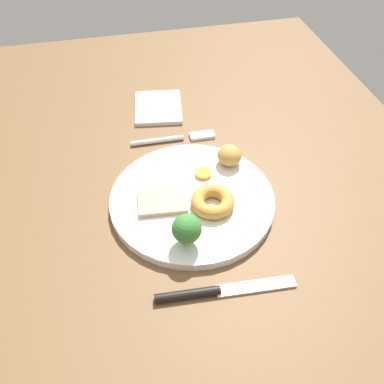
% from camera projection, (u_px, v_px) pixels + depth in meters
% --- Properties ---
extents(dining_table, '(1.20, 0.84, 0.04)m').
position_uv_depth(dining_table, '(200.00, 206.00, 0.67)').
color(dining_table, brown).
rests_on(dining_table, ground).
extents(dinner_plate, '(0.25, 0.25, 0.01)m').
position_uv_depth(dinner_plate, '(192.00, 200.00, 0.65)').
color(dinner_plate, white).
rests_on(dinner_plate, dining_table).
extents(meat_slice_main, '(0.06, 0.08, 0.01)m').
position_uv_depth(meat_slice_main, '(162.00, 201.00, 0.63)').
color(meat_slice_main, tan).
rests_on(meat_slice_main, dinner_plate).
extents(yorkshire_pudding, '(0.07, 0.07, 0.02)m').
position_uv_depth(yorkshire_pudding, '(213.00, 202.00, 0.62)').
color(yorkshire_pudding, '#C68938').
rests_on(yorkshire_pudding, dinner_plate).
extents(roast_potato_left, '(0.04, 0.04, 0.03)m').
position_uv_depth(roast_potato_left, '(229.00, 155.00, 0.68)').
color(roast_potato_left, '#BC8C42').
rests_on(roast_potato_left, dinner_plate).
extents(carrot_coin_front, '(0.03, 0.03, 0.01)m').
position_uv_depth(carrot_coin_front, '(203.00, 174.00, 0.67)').
color(carrot_coin_front, orange).
rests_on(carrot_coin_front, dinner_plate).
extents(broccoli_floret, '(0.04, 0.04, 0.05)m').
position_uv_depth(broccoli_floret, '(187.00, 229.00, 0.56)').
color(broccoli_floret, '#8CB766').
rests_on(broccoli_floret, dinner_plate).
extents(fork, '(0.02, 0.15, 0.01)m').
position_uv_depth(fork, '(176.00, 138.00, 0.76)').
color(fork, silver).
rests_on(fork, dining_table).
extents(knife, '(0.03, 0.19, 0.01)m').
position_uv_depth(knife, '(213.00, 291.00, 0.54)').
color(knife, black).
rests_on(knife, dining_table).
extents(folded_napkin, '(0.12, 0.10, 0.01)m').
position_uv_depth(folded_napkin, '(158.00, 107.00, 0.83)').
color(folded_napkin, white).
rests_on(folded_napkin, dining_table).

